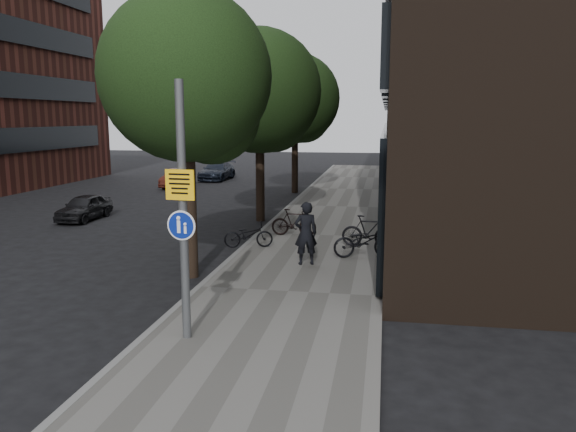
% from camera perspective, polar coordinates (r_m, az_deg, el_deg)
% --- Properties ---
extents(ground, '(120.00, 120.00, 0.00)m').
position_cam_1_polar(ground, '(10.69, -4.47, -13.48)').
color(ground, black).
rests_on(ground, ground).
extents(sidewalk, '(4.50, 60.00, 0.12)m').
position_cam_1_polar(sidewalk, '(20.06, 3.28, -2.10)').
color(sidewalk, '#63615C').
rests_on(sidewalk, ground).
extents(curb_edge, '(0.15, 60.00, 0.13)m').
position_cam_1_polar(curb_edge, '(20.43, -3.01, -1.86)').
color(curb_edge, slate).
rests_on(curb_edge, ground).
extents(building_right_dark_brick, '(12.00, 40.00, 18.00)m').
position_cam_1_polar(building_right_dark_brick, '(32.42, 21.52, 17.74)').
color(building_right_dark_brick, black).
rests_on(building_right_dark_brick, ground).
extents(street_tree_near, '(4.40, 4.40, 7.50)m').
position_cam_1_polar(street_tree_near, '(15.02, -9.88, 13.11)').
color(street_tree_near, black).
rests_on(street_tree_near, ground).
extents(street_tree_mid, '(5.00, 5.00, 7.80)m').
position_cam_1_polar(street_tree_mid, '(23.20, -2.67, 12.10)').
color(street_tree_mid, black).
rests_on(street_tree_mid, ground).
extents(street_tree_far, '(5.00, 5.00, 7.80)m').
position_cam_1_polar(street_tree_far, '(32.04, 0.88, 11.52)').
color(street_tree_far, black).
rests_on(street_tree_far, ground).
extents(signpost, '(0.56, 0.16, 4.80)m').
position_cam_1_polar(signpost, '(10.46, -10.61, 0.42)').
color(signpost, '#595B5E').
rests_on(signpost, sidewalk).
extents(pedestrian, '(0.76, 0.62, 1.80)m').
position_cam_1_polar(pedestrian, '(15.87, 1.82, -1.77)').
color(pedestrian, black).
rests_on(pedestrian, sidewalk).
extents(parked_bike_facade_near, '(1.98, 1.15, 0.98)m').
position_cam_1_polar(parked_bike_facade_near, '(16.90, 7.76, -2.55)').
color(parked_bike_facade_near, black).
rests_on(parked_bike_facade_near, sidewalk).
extents(parked_bike_facade_far, '(1.75, 0.59, 1.03)m').
position_cam_1_polar(parked_bike_facade_far, '(18.27, 8.18, -1.53)').
color(parked_bike_facade_far, black).
rests_on(parked_bike_facade_far, sidewalk).
extents(parked_bike_curb_near, '(1.66, 0.96, 0.82)m').
position_cam_1_polar(parked_bike_curb_near, '(18.07, -4.04, -1.92)').
color(parked_bike_curb_near, black).
rests_on(parked_bike_curb_near, sidewalk).
extents(parked_bike_curb_far, '(1.60, 0.47, 0.96)m').
position_cam_1_polar(parked_bike_curb_far, '(19.79, 0.59, -0.65)').
color(parked_bike_curb_far, black).
rests_on(parked_bike_curb_far, sidewalk).
extents(parked_car_near, '(1.26, 3.13, 1.06)m').
position_cam_1_polar(parked_car_near, '(25.07, -19.99, 0.84)').
color(parked_car_near, black).
rests_on(parked_car_near, ground).
extents(parked_car_mid, '(1.21, 3.40, 1.12)m').
position_cam_1_polar(parked_car_mid, '(35.29, -11.17, 3.78)').
color(parked_car_mid, maroon).
rests_on(parked_car_mid, ground).
extents(parked_car_far, '(1.81, 4.24, 1.22)m').
position_cam_1_polar(parked_car_far, '(39.15, -7.21, 4.56)').
color(parked_car_far, black).
rests_on(parked_car_far, ground).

